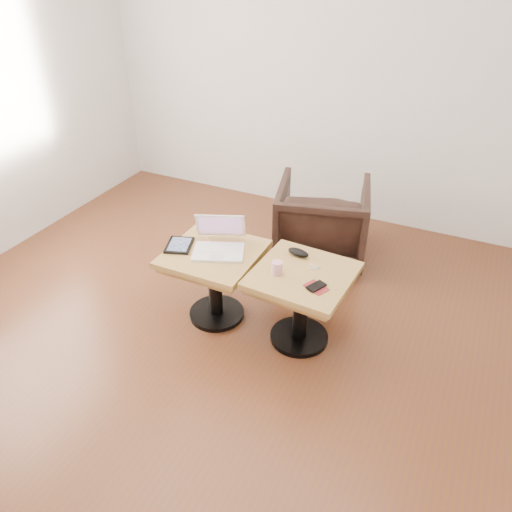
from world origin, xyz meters
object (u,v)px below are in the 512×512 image
at_px(side_table_left, 214,268).
at_px(striped_cup, 277,268).
at_px(armchair, 322,222).
at_px(side_table_right, 302,290).
at_px(laptop, 219,243).

height_order(side_table_left, striped_cup, striped_cup).
bearing_deg(armchair, striped_cup, 79.19).
height_order(striped_cup, armchair, armchair).
bearing_deg(side_table_right, striped_cup, -147.46).
distance_m(side_table_left, striped_cup, 0.52).
distance_m(striped_cup, armchair, 1.15).
distance_m(side_table_left, side_table_right, 0.63).
distance_m(laptop, armchair, 1.12).
bearing_deg(side_table_left, armchair, 69.06).
bearing_deg(laptop, striped_cup, -34.69).
xyz_separation_m(side_table_right, armchair, (-0.22, 1.04, -0.07)).
height_order(side_table_left, laptop, laptop).
bearing_deg(laptop, side_table_left, -138.77).
xyz_separation_m(side_table_left, armchair, (0.41, 1.06, -0.07)).
xyz_separation_m(laptop, striped_cup, (0.46, -0.10, -0.00)).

